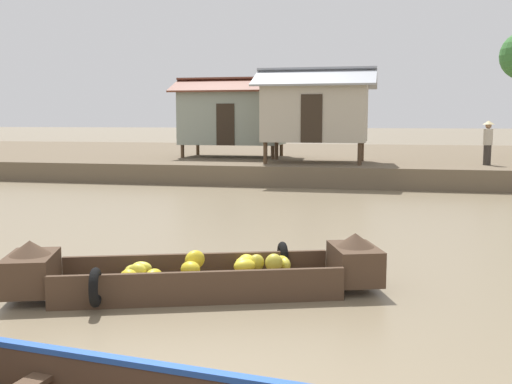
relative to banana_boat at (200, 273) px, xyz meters
name	(u,v)px	position (x,y,z in m)	size (l,w,h in m)	color
ground_plane	(310,226)	(0.91, 5.66, -0.29)	(300.00, 300.00, 0.00)	#7A6B51
riverbank_strip	(351,160)	(0.91, 23.21, 0.09)	(160.00, 20.00, 0.77)	brown
banana_boat	(200,273)	(0.00, 0.00, 0.00)	(5.29, 2.65, 0.83)	#473323
stilt_house_left	(233,116)	(-4.16, 18.33, 2.35)	(5.19, 3.15, 3.59)	#4C3826
stilt_house_mid_left	(316,111)	(-0.10, 15.71, 2.52)	(4.69, 3.36, 3.74)	#4C3826
vendor_person	(488,140)	(6.38, 15.64, 1.40)	(0.44, 0.44, 1.66)	#332D28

